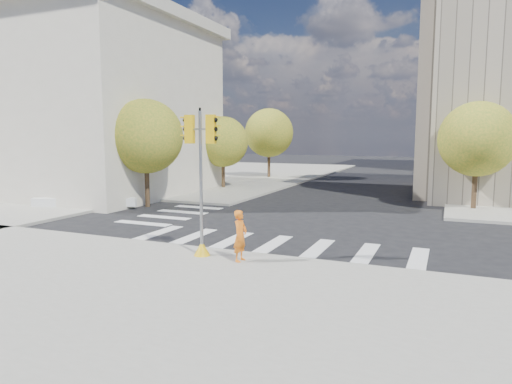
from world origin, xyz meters
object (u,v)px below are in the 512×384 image
Objects in this scene: photographer at (240,236)px; planter_wall at (84,202)px; lamp_near at (483,130)px; traffic_signal at (201,194)px; lamp_far at (473,132)px.

planter_wall is at bearing 65.59° from photographer.
traffic_signal is at bearing -116.60° from lamp_near.
lamp_far is 4.79× the size of photographer.
photographer reaches higher than planter_wall.
lamp_far reaches higher than photographer.
planter_wall is (-21.34, -12.18, -4.18)m from lamp_near.
traffic_signal is 2.96× the size of photographer.
lamp_far is 34.04m from planter_wall.
lamp_near reaches higher than photographer.
photographer is (-8.05, -19.22, -3.58)m from lamp_near.
traffic_signal reaches higher than planter_wall.
lamp_far is at bearing 26.87° from planter_wall.
planter_wall is (-21.34, -26.18, -4.18)m from lamp_far.
traffic_signal is (-9.56, -33.09, -2.28)m from lamp_far.
planter_wall is at bearing -150.28° from lamp_near.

